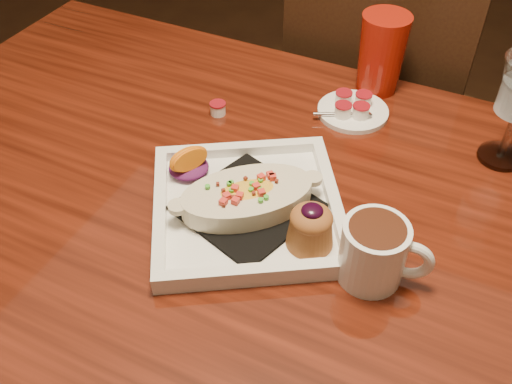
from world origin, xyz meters
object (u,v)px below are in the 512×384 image
at_px(chair_far, 373,120).
at_px(plate, 253,205).
at_px(coffee_mug, 376,251).
at_px(table, 270,253).
at_px(red_tumbler, 381,54).
at_px(saucer, 352,109).

relative_size(chair_far, plate, 2.42).
xyz_separation_m(chair_far, plate, (-0.02, -0.65, 0.27)).
bearing_deg(coffee_mug, chair_far, 95.25).
bearing_deg(table, red_tumbler, 83.97).
relative_size(coffee_mug, red_tumbler, 0.82).
bearing_deg(plate, red_tumbler, 49.76).
height_order(plate, red_tumbler, red_tumbler).
bearing_deg(red_tumbler, plate, -98.60).
xyz_separation_m(chair_far, coffee_mug, (0.17, -0.68, 0.29)).
height_order(coffee_mug, red_tumbler, red_tumbler).
distance_m(table, plate, 0.13).
bearing_deg(plate, saucer, 49.61).
xyz_separation_m(chair_far, saucer, (0.03, -0.33, 0.25)).
distance_m(chair_far, plate, 0.70).
distance_m(table, chair_far, 0.65).
distance_m(saucer, red_tumbler, 0.12).
bearing_deg(chair_far, red_tumbler, 100.42).
relative_size(chair_far, red_tumbler, 6.11).
relative_size(coffee_mug, saucer, 0.96).
bearing_deg(table, coffee_mug, -16.18).
bearing_deg(plate, table, 12.73).
bearing_deg(table, saucer, 84.72).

